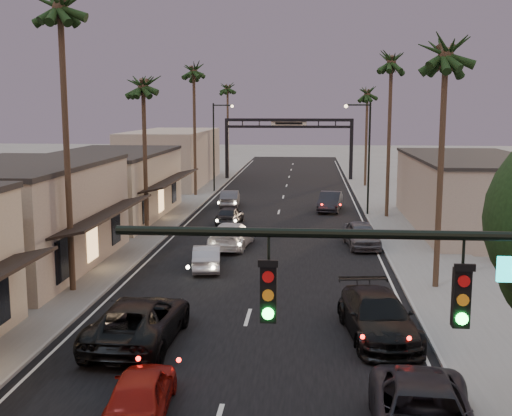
% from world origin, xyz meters
% --- Properties ---
extents(ground, '(200.00, 200.00, 0.00)m').
position_xyz_m(ground, '(0.00, 40.00, 0.00)').
color(ground, slate).
rests_on(ground, ground).
extents(road, '(14.00, 120.00, 0.02)m').
position_xyz_m(road, '(0.00, 45.00, 0.00)').
color(road, black).
rests_on(road, ground).
extents(sidewalk_left, '(5.00, 92.00, 0.12)m').
position_xyz_m(sidewalk_left, '(-9.50, 52.00, 0.06)').
color(sidewalk_left, slate).
rests_on(sidewalk_left, ground).
extents(sidewalk_right, '(5.00, 92.00, 0.12)m').
position_xyz_m(sidewalk_right, '(9.50, 52.00, 0.06)').
color(sidewalk_right, slate).
rests_on(sidewalk_right, ground).
extents(storefront_mid, '(8.00, 14.00, 5.50)m').
position_xyz_m(storefront_mid, '(-13.00, 26.00, 2.75)').
color(storefront_mid, gray).
rests_on(storefront_mid, ground).
extents(storefront_far, '(8.00, 16.00, 5.00)m').
position_xyz_m(storefront_far, '(-13.00, 42.00, 2.50)').
color(storefront_far, tan).
rests_on(storefront_far, ground).
extents(storefront_dist, '(8.00, 20.00, 6.00)m').
position_xyz_m(storefront_dist, '(-13.00, 65.00, 3.00)').
color(storefront_dist, gray).
rests_on(storefront_dist, ground).
extents(building_right, '(8.00, 18.00, 5.00)m').
position_xyz_m(building_right, '(14.00, 40.00, 2.50)').
color(building_right, gray).
rests_on(building_right, ground).
extents(traffic_signal, '(8.51, 0.22, 7.80)m').
position_xyz_m(traffic_signal, '(5.69, 4.00, 5.08)').
color(traffic_signal, black).
rests_on(traffic_signal, ground).
extents(arch, '(15.20, 0.40, 7.27)m').
position_xyz_m(arch, '(0.00, 70.00, 5.53)').
color(arch, black).
rests_on(arch, ground).
extents(streetlight_right, '(2.13, 0.30, 9.00)m').
position_xyz_m(streetlight_right, '(6.92, 45.00, 5.33)').
color(streetlight_right, black).
rests_on(streetlight_right, ground).
extents(streetlight_left, '(2.13, 0.30, 9.00)m').
position_xyz_m(streetlight_left, '(-6.92, 58.00, 5.33)').
color(streetlight_left, black).
rests_on(streetlight_left, ground).
extents(palm_lc, '(3.20, 3.20, 12.20)m').
position_xyz_m(palm_lc, '(-8.60, 36.00, 10.47)').
color(palm_lc, '#38281C').
rests_on(palm_lc, ground).
extents(palm_ld, '(3.20, 3.20, 14.20)m').
position_xyz_m(palm_ld, '(-8.60, 55.00, 12.42)').
color(palm_ld, '#38281C').
rests_on(palm_ld, ground).
extents(palm_ra, '(3.20, 3.20, 13.20)m').
position_xyz_m(palm_ra, '(8.60, 24.00, 11.44)').
color(palm_ra, '#38281C').
rests_on(palm_ra, ground).
extents(palm_rb, '(3.20, 3.20, 14.20)m').
position_xyz_m(palm_rb, '(8.60, 44.00, 12.42)').
color(palm_rb, '#38281C').
rests_on(palm_rb, ground).
extents(palm_rc, '(3.20, 3.20, 12.20)m').
position_xyz_m(palm_rc, '(8.60, 64.00, 10.47)').
color(palm_rc, '#38281C').
rests_on(palm_rc, ground).
extents(palm_far, '(3.20, 3.20, 13.20)m').
position_xyz_m(palm_far, '(-8.30, 78.00, 11.44)').
color(palm_far, '#38281C').
rests_on(palm_far, ground).
extents(oncoming_red, '(2.00, 4.28, 1.42)m').
position_xyz_m(oncoming_red, '(-2.20, 10.25, 0.71)').
color(oncoming_red, maroon).
rests_on(oncoming_red, ground).
extents(oncoming_pickup, '(3.02, 6.31, 1.74)m').
position_xyz_m(oncoming_pickup, '(-3.73, 15.75, 0.87)').
color(oncoming_pickup, black).
rests_on(oncoming_pickup, ground).
extents(oncoming_silver, '(1.96, 4.23, 1.34)m').
position_xyz_m(oncoming_silver, '(-2.96, 26.76, 0.67)').
color(oncoming_silver, '#9B9BA0').
rests_on(oncoming_silver, ground).
extents(oncoming_white, '(2.71, 5.61, 1.57)m').
position_xyz_m(oncoming_white, '(-2.29, 32.26, 0.79)').
color(oncoming_white, silver).
rests_on(oncoming_white, ground).
extents(oncoming_dgrey, '(1.97, 4.14, 1.37)m').
position_xyz_m(oncoming_dgrey, '(-3.39, 40.19, 0.68)').
color(oncoming_dgrey, black).
rests_on(oncoming_dgrey, ground).
extents(oncoming_grey_far, '(1.81, 4.50, 1.45)m').
position_xyz_m(oncoming_grey_far, '(-4.40, 48.54, 0.73)').
color(oncoming_grey_far, '#454549').
rests_on(oncoming_grey_far, ground).
extents(curbside_black, '(3.12, 6.11, 1.70)m').
position_xyz_m(curbside_black, '(5.12, 17.04, 0.85)').
color(curbside_black, black).
rests_on(curbside_black, ground).
extents(curbside_grey, '(2.36, 4.83, 1.59)m').
position_xyz_m(curbside_grey, '(5.76, 32.99, 0.79)').
color(curbside_grey, '#46464B').
rests_on(curbside_grey, ground).
extents(curbside_far, '(2.34, 5.04, 1.60)m').
position_xyz_m(curbside_far, '(4.25, 46.92, 0.80)').
color(curbside_far, black).
rests_on(curbside_far, ground).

